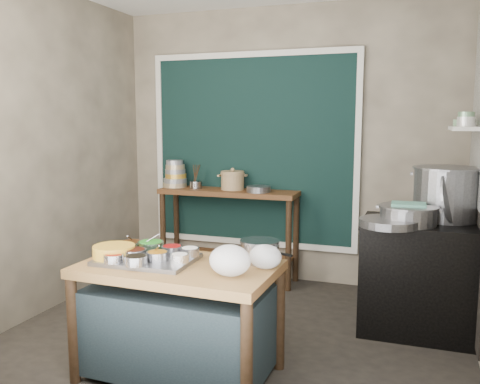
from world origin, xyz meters
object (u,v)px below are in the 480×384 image
(back_counter, at_px, (229,235))
(steamer, at_px, (408,215))
(condiment_tray, at_px, (147,259))
(yellow_basin, at_px, (114,253))
(saucepan, at_px, (260,251))
(stove_block, at_px, (420,278))
(utensil_cup, at_px, (196,185))
(prep_table, at_px, (179,320))
(stock_pot, at_px, (446,193))
(ceramic_crock, at_px, (233,181))

(back_counter, bearing_deg, steamer, -26.22)
(condiment_tray, relative_size, yellow_basin, 2.24)
(condiment_tray, xyz_separation_m, saucepan, (0.69, 0.24, 0.06))
(back_counter, bearing_deg, stove_block, -21.02)
(back_counter, xyz_separation_m, utensil_cup, (-0.36, -0.02, 0.51))
(saucepan, bearing_deg, prep_table, -130.56)
(back_counter, height_order, yellow_basin, back_counter)
(utensil_cup, relative_size, stock_pot, 0.24)
(prep_table, xyz_separation_m, back_counter, (-0.42, 2.03, 0.10))
(stock_pot, bearing_deg, stove_block, -136.51)
(back_counter, bearing_deg, saucepan, -63.55)
(saucepan, bearing_deg, steamer, 68.69)
(ceramic_crock, bearing_deg, stove_block, -22.34)
(saucepan, xyz_separation_m, steamer, (0.89, 0.92, 0.13))
(stock_pot, bearing_deg, condiment_tray, -141.96)
(back_counter, bearing_deg, utensil_cup, -177.26)
(prep_table, distance_m, saucepan, 0.69)
(yellow_basin, xyz_separation_m, saucepan, (0.90, 0.30, 0.02))
(condiment_tray, xyz_separation_m, stock_pot, (1.86, 1.46, 0.33))
(yellow_basin, bearing_deg, prep_table, 9.02)
(back_counter, relative_size, utensil_cup, 11.11)
(stove_block, height_order, steamer, steamer)
(stove_block, distance_m, utensil_cup, 2.43)
(condiment_tray, distance_m, yellow_basin, 0.22)
(prep_table, relative_size, condiment_tray, 2.05)
(prep_table, bearing_deg, back_counter, 103.19)
(condiment_tray, relative_size, steamer, 1.36)
(saucepan, relative_size, steamer, 0.58)
(saucepan, height_order, utensil_cup, utensil_cup)
(back_counter, height_order, utensil_cup, utensil_cup)
(prep_table, xyz_separation_m, ceramic_crock, (-0.39, 2.07, 0.66))
(prep_table, height_order, yellow_basin, yellow_basin)
(stove_block, distance_m, stock_pot, 0.70)
(yellow_basin, relative_size, steamer, 0.61)
(utensil_cup, bearing_deg, stove_block, -17.51)
(back_counter, relative_size, ceramic_crock, 5.66)
(prep_table, height_order, saucepan, saucepan)
(condiment_tray, height_order, stock_pot, stock_pot)
(stove_block, xyz_separation_m, yellow_basin, (-1.91, -1.37, 0.38))
(back_counter, xyz_separation_m, steamer, (1.79, -0.88, 0.48))
(prep_table, height_order, back_counter, back_counter)
(prep_table, distance_m, utensil_cup, 2.24)
(yellow_basin, relative_size, ceramic_crock, 1.07)
(stove_block, relative_size, utensil_cup, 6.90)
(utensil_cup, bearing_deg, ceramic_crock, 8.02)
(prep_table, bearing_deg, saucepan, 27.90)
(steamer, bearing_deg, prep_table, -139.91)
(prep_table, relative_size, ceramic_crock, 4.88)
(condiment_tray, distance_m, saucepan, 0.74)
(back_counter, bearing_deg, prep_table, -78.28)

